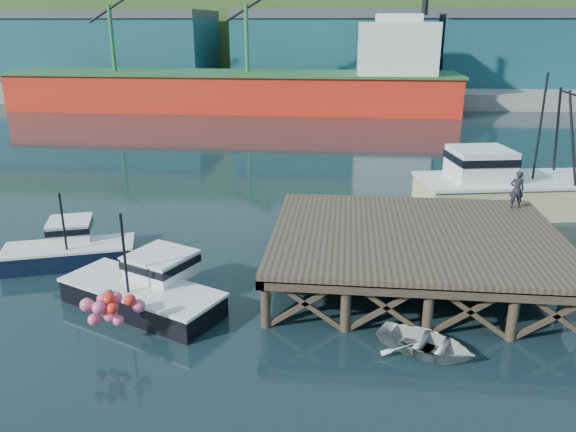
# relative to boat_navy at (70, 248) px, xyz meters

# --- Properties ---
(ground) EXTENTS (300.00, 300.00, 0.00)m
(ground) POSITION_rel_boat_navy_xyz_m (9.90, -0.09, -0.71)
(ground) COLOR black
(ground) RESTS_ON ground
(wharf) EXTENTS (12.00, 10.00, 2.62)m
(wharf) POSITION_rel_boat_navy_xyz_m (15.40, -0.28, 1.23)
(wharf) COLOR brown
(wharf) RESTS_ON ground
(far_quay) EXTENTS (160.00, 40.00, 2.00)m
(far_quay) POSITION_rel_boat_navy_xyz_m (9.90, 69.91, 0.29)
(far_quay) COLOR gray
(far_quay) RESTS_ON ground
(warehouse_left) EXTENTS (32.00, 16.00, 9.00)m
(warehouse_left) POSITION_rel_boat_navy_xyz_m (-25.10, 64.91, 5.79)
(warehouse_left) COLOR #1B4D5B
(warehouse_left) RESTS_ON far_quay
(warehouse_mid) EXTENTS (28.00, 16.00, 9.00)m
(warehouse_mid) POSITION_rel_boat_navy_xyz_m (9.90, 64.91, 5.79)
(warehouse_mid) COLOR #1B4D5B
(warehouse_mid) RESTS_ON far_quay
(warehouse_right) EXTENTS (30.00, 16.00, 9.00)m
(warehouse_right) POSITION_rel_boat_navy_xyz_m (39.90, 64.91, 5.79)
(warehouse_right) COLOR #1B4D5B
(warehouse_right) RESTS_ON far_quay
(cargo_ship) EXTENTS (55.50, 10.00, 13.75)m
(cargo_ship) POSITION_rel_boat_navy_xyz_m (1.44, 47.91, 2.60)
(cargo_ship) COLOR red
(cargo_ship) RESTS_ON ground
(hillside) EXTENTS (220.00, 50.00, 22.00)m
(hillside) POSITION_rel_boat_navy_xyz_m (9.90, 99.91, 10.29)
(hillside) COLOR #2D511E
(hillside) RESTS_ON ground
(boat_navy) EXTENTS (6.02, 4.04, 3.54)m
(boat_navy) POSITION_rel_boat_navy_xyz_m (0.00, 0.00, 0.00)
(boat_navy) COLOR black
(boat_navy) RESTS_ON ground
(boat_black) EXTENTS (6.96, 5.81, 4.05)m
(boat_black) POSITION_rel_boat_navy_xyz_m (4.92, -3.70, 0.03)
(boat_black) COLOR black
(boat_black) RESTS_ON ground
(trawler) EXTENTS (12.36, 6.33, 7.89)m
(trawler) POSITION_rel_boat_navy_xyz_m (22.21, 9.64, 0.91)
(trawler) COLOR beige
(trawler) RESTS_ON ground
(dinghy) EXTENTS (3.97, 3.58, 0.68)m
(dinghy) POSITION_rel_boat_navy_xyz_m (15.23, -5.89, -0.37)
(dinghy) COLOR silver
(dinghy) RESTS_ON ground
(dockworker) EXTENTS (0.67, 0.44, 1.80)m
(dockworker) POSITION_rel_boat_navy_xyz_m (20.40, 3.68, 2.32)
(dockworker) COLOR black
(dockworker) RESTS_ON wharf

